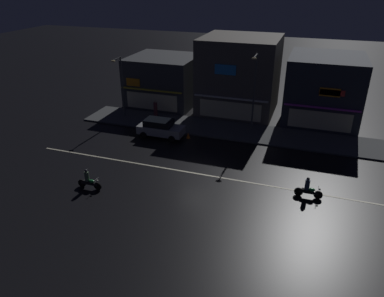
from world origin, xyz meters
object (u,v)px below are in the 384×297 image
streetlamp_mid (254,87)px  motorcycle_following (89,180)px  motorcycle_lead (308,189)px  traffic_cone (188,135)px  pedestrian_on_sidewalk (156,109)px  parked_car_near_kerb (160,128)px  streetlamp_west (121,82)px

streetlamp_mid → motorcycle_following: size_ratio=3.87×
motorcycle_lead → streetlamp_mid: bearing=-59.3°
motorcycle_following → traffic_cone: motorcycle_following is taller
pedestrian_on_sidewalk → motorcycle_following: bearing=-33.5°
parked_car_near_kerb → motorcycle_lead: parked_car_near_kerb is taller
pedestrian_on_sidewalk → parked_car_near_kerb: size_ratio=0.40×
traffic_cone → parked_car_near_kerb: bearing=-169.7°
streetlamp_mid → pedestrian_on_sidewalk: (-10.34, 0.55, -3.53)m
motorcycle_lead → traffic_cone: 12.96m
parked_car_near_kerb → traffic_cone: bearing=-169.7°
streetlamp_west → motorcycle_lead: (19.35, -9.53, -3.27)m
parked_car_near_kerb → motorcycle_lead: 15.03m
pedestrian_on_sidewalk → traffic_cone: size_ratio=3.15×
streetlamp_mid → motorcycle_lead: streetlamp_mid is taller
streetlamp_west → motorcycle_lead: 21.82m
streetlamp_mid → traffic_cone: (-5.28, -3.38, -4.19)m
motorcycle_following → traffic_cone: size_ratio=3.45×
streetlamp_west → pedestrian_on_sidewalk: bearing=19.2°
parked_car_near_kerb → traffic_cone: (2.60, 0.47, -0.59)m
streetlamp_west → streetlamp_mid: (13.55, 0.57, 0.56)m
pedestrian_on_sidewalk → streetlamp_west: bearing=-109.2°
streetlamp_west → parked_car_near_kerb: (5.68, -3.28, -3.04)m
parked_car_near_kerb → traffic_cone: size_ratio=7.82×
streetlamp_west → motorcycle_lead: streetlamp_west is taller
streetlamp_mid → parked_car_near_kerb: 9.48m
streetlamp_mid → parked_car_near_kerb: bearing=-153.9°
streetlamp_west → traffic_cone: bearing=-18.8°
traffic_cone → motorcycle_following: bearing=-109.7°
parked_car_near_kerb → motorcycle_following: bearing=83.2°
parked_car_near_kerb → motorcycle_following: (-1.21, -10.13, -0.24)m
streetlamp_west → streetlamp_mid: size_ratio=0.85×
motorcycle_lead → parked_car_near_kerb: bearing=-23.7°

